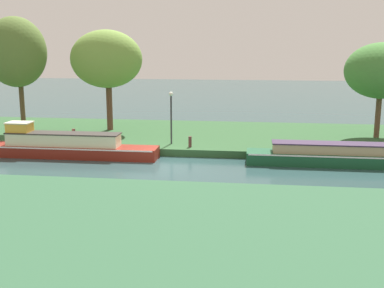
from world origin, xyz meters
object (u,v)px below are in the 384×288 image
mooring_post_near (74,136)px  willow_tree_left (16,52)px  maroon_barge (60,146)px  forest_narrowboat (336,155)px  willow_tree_centre (106,59)px  lamp_post (171,111)px  mooring_post_far (190,142)px  willow_tree_right (382,71)px

mooring_post_near → willow_tree_left: bearing=147.6°
mooring_post_near → maroon_barge: bearing=-97.3°
forest_narrowboat → willow_tree_centre: 15.64m
lamp_post → mooring_post_far: size_ratio=5.02×
willow_tree_left → willow_tree_centre: willow_tree_left is taller
forest_narrowboat → lamp_post: lamp_post is taller
mooring_post_near → mooring_post_far: size_ratio=1.46×
forest_narrowboat → lamp_post: size_ratio=2.89×
willow_tree_right → forest_narrowboat: bearing=-119.6°
mooring_post_far → forest_narrowboat: bearing=-11.4°
willow_tree_centre → willow_tree_right: size_ratio=1.14×
lamp_post → mooring_post_near: 5.77m
forest_narrowboat → lamp_post: 9.30m
mooring_post_near → willow_tree_centre: bearing=81.4°
willow_tree_left → mooring_post_near: (4.71, -2.99, -4.68)m
willow_tree_centre → mooring_post_near: size_ratio=7.52×
lamp_post → mooring_post_near: lamp_post is taller
lamp_post → willow_tree_centre: bearing=142.7°
forest_narrowboat → mooring_post_far: bearing=168.6°
forest_narrowboat → mooring_post_near: size_ratio=9.96×
willow_tree_left → mooring_post_far: 12.76m
willow_tree_left → willow_tree_centre: (5.38, 1.47, -0.46)m
forest_narrowboat → willow_tree_right: 7.82m
lamp_post → mooring_post_near: size_ratio=3.44×
willow_tree_right → mooring_post_far: willow_tree_right is taller
maroon_barge → lamp_post: (5.74, 2.29, 1.69)m
willow_tree_left → willow_tree_right: (22.43, 1.35, -1.07)m
willow_tree_right → mooring_post_near: bearing=-166.3°
willow_tree_left → willow_tree_right: willow_tree_left is taller
willow_tree_centre → willow_tree_right: 17.06m
willow_tree_centre → mooring_post_far: willow_tree_centre is taller
forest_narrowboat → mooring_post_near: 14.47m
willow_tree_right → willow_tree_centre: bearing=179.6°
willow_tree_right → mooring_post_near: size_ratio=6.60×
maroon_barge → mooring_post_near: maroon_barge is taller
willow_tree_left → mooring_post_far: (11.43, -2.99, -4.81)m
forest_narrowboat → mooring_post_far: forest_narrowboat is taller
willow_tree_right → mooring_post_near: (-17.72, -4.33, -3.61)m
maroon_barge → mooring_post_far: (6.92, 1.54, 0.11)m
forest_narrowboat → mooring_post_near: bearing=173.9°
willow_tree_centre → willow_tree_left: bearing=-164.7°
forest_narrowboat → lamp_post: bearing=165.5°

